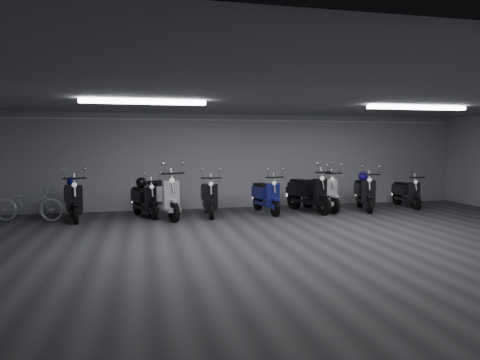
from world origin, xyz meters
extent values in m
cube|color=#363638|center=(0.00, 0.00, -0.01)|extent=(14.00, 10.00, 0.01)
cube|color=gray|center=(0.00, 0.00, 2.80)|extent=(14.00, 10.00, 0.01)
cube|color=#A4A4A7|center=(0.00, 5.00, 1.40)|extent=(14.00, 0.01, 2.80)
cube|color=white|center=(-3.00, 1.00, 2.74)|extent=(2.40, 0.18, 0.08)
cube|color=white|center=(3.00, 1.00, 2.74)|extent=(2.40, 0.18, 0.08)
cylinder|color=white|center=(0.00, 4.92, 2.62)|extent=(13.60, 0.05, 0.05)
imported|color=silver|center=(-5.82, 3.82, 0.56)|extent=(1.82, 0.99, 1.12)
sphere|color=black|center=(-3.09, 4.05, 0.90)|extent=(0.28, 0.28, 0.28)
sphere|color=#1C0C87|center=(3.28, 3.87, 0.97)|extent=(0.28, 0.28, 0.28)
sphere|color=#0B1083|center=(-4.83, 4.03, 0.97)|extent=(0.23, 0.23, 0.23)
camera|label=1|loc=(-3.05, -7.66, 1.94)|focal=32.28mm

